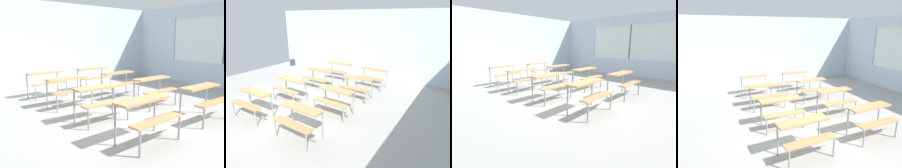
# 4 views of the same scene
# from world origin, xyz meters

# --- Properties ---
(ground) EXTENTS (10.00, 9.00, 0.05)m
(ground) POSITION_xyz_m (0.00, 0.00, -0.03)
(ground) COLOR #9E9E99
(wall_back) EXTENTS (10.00, 0.12, 3.00)m
(wall_back) POSITION_xyz_m (0.00, 4.50, 1.50)
(wall_back) COLOR silver
(wall_back) RESTS_ON ground
(desk_bench_r0c0) EXTENTS (1.12, 0.62, 0.74)m
(desk_bench_r0c0) POSITION_xyz_m (-0.53, -1.01, 0.56)
(desk_bench_r0c0) COLOR tan
(desk_bench_r0c0) RESTS_ON ground
(desk_bench_r0c1) EXTENTS (1.10, 0.60, 0.74)m
(desk_bench_r0c1) POSITION_xyz_m (1.27, -0.99, 0.56)
(desk_bench_r0c1) COLOR tan
(desk_bench_r0c1) RESTS_ON ground
(desk_bench_r1c0) EXTENTS (1.12, 0.63, 0.74)m
(desk_bench_r1c0) POSITION_xyz_m (-0.49, 0.35, 0.56)
(desk_bench_r1c0) COLOR tan
(desk_bench_r1c0) RESTS_ON ground
(desk_bench_r1c1) EXTENTS (1.10, 0.59, 0.74)m
(desk_bench_r1c1) POSITION_xyz_m (1.29, 0.41, 0.56)
(desk_bench_r1c1) COLOR tan
(desk_bench_r1c1) RESTS_ON ground
(desk_bench_r2c0) EXTENTS (1.10, 0.60, 0.74)m
(desk_bench_r2c0) POSITION_xyz_m (-0.44, 1.78, 0.56)
(desk_bench_r2c0) COLOR tan
(desk_bench_r2c0) RESTS_ON ground
(desk_bench_r2c1) EXTENTS (1.11, 0.62, 0.74)m
(desk_bench_r2c1) POSITION_xyz_m (1.27, 1.76, 0.56)
(desk_bench_r2c1) COLOR tan
(desk_bench_r2c1) RESTS_ON ground
(desk_bench_r3c0) EXTENTS (1.13, 0.65, 0.74)m
(desk_bench_r3c0) POSITION_xyz_m (-0.44, 3.17, 0.56)
(desk_bench_r3c0) COLOR tan
(desk_bench_r3c0) RESTS_ON ground
(desk_bench_r3c1) EXTENTS (1.11, 0.61, 0.74)m
(desk_bench_r3c1) POSITION_xyz_m (1.26, 3.11, 0.56)
(desk_bench_r3c1) COLOR tan
(desk_bench_r3c1) RESTS_ON ground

